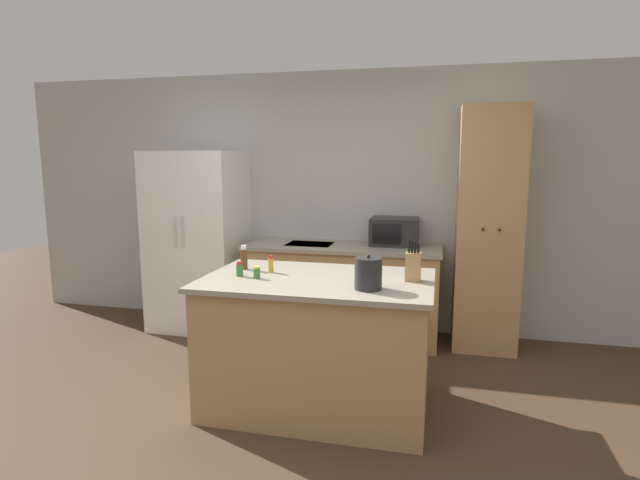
% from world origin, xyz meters
% --- Properties ---
extents(ground_plane, '(14.00, 14.00, 0.00)m').
position_xyz_m(ground_plane, '(0.00, 0.00, 0.00)').
color(ground_plane, '#423021').
extents(wall_back, '(7.20, 0.06, 2.60)m').
position_xyz_m(wall_back, '(0.00, 2.33, 1.30)').
color(wall_back, '#B2B2AD').
rests_on(wall_back, ground_plane).
extents(refrigerator, '(0.89, 0.74, 1.81)m').
position_xyz_m(refrigerator, '(-1.44, 1.94, 0.91)').
color(refrigerator, white).
rests_on(refrigerator, ground_plane).
extents(back_counter, '(1.87, 0.69, 0.91)m').
position_xyz_m(back_counter, '(0.07, 1.97, 0.46)').
color(back_counter, tan).
rests_on(back_counter, ground_plane).
extents(pantry_cabinet, '(0.56, 0.57, 2.19)m').
position_xyz_m(pantry_cabinet, '(1.40, 2.03, 1.10)').
color(pantry_cabinet, tan).
rests_on(pantry_cabinet, ground_plane).
extents(kitchen_island, '(1.56, 0.98, 0.93)m').
position_xyz_m(kitchen_island, '(0.17, 0.54, 0.47)').
color(kitchen_island, tan).
rests_on(kitchen_island, ground_plane).
extents(microwave, '(0.45, 0.37, 0.26)m').
position_xyz_m(microwave, '(0.55, 2.10, 1.05)').
color(microwave, '#232326').
rests_on(microwave, back_counter).
extents(knife_block, '(0.10, 0.09, 0.28)m').
position_xyz_m(knife_block, '(0.80, 0.61, 1.03)').
color(knife_block, tan).
rests_on(knife_block, kitchen_island).
extents(spice_bottle_tall_dark, '(0.05, 0.05, 0.09)m').
position_xyz_m(spice_bottle_tall_dark, '(-0.23, 0.43, 0.97)').
color(spice_bottle_tall_dark, '#337033').
rests_on(spice_bottle_tall_dark, kitchen_island).
extents(spice_bottle_short_red, '(0.05, 0.05, 0.10)m').
position_xyz_m(spice_bottle_short_red, '(-0.37, 0.47, 0.98)').
color(spice_bottle_short_red, '#337033').
rests_on(spice_bottle_short_red, kitchen_island).
extents(spice_bottle_amber_oil, '(0.04, 0.04, 0.12)m').
position_xyz_m(spice_bottle_amber_oil, '(-0.20, 0.62, 0.99)').
color(spice_bottle_amber_oil, gold).
rests_on(spice_bottle_amber_oil, kitchen_island).
extents(spice_bottle_green_herb, '(0.05, 0.05, 0.18)m').
position_xyz_m(spice_bottle_green_herb, '(-0.43, 0.69, 1.01)').
color(spice_bottle_green_herb, '#563319').
rests_on(spice_bottle_green_herb, kitchen_island).
extents(kettle, '(0.17, 0.17, 0.22)m').
position_xyz_m(kettle, '(0.55, 0.32, 1.03)').
color(kettle, '#232326').
rests_on(kettle, kitchen_island).
extents(fire_extinguisher, '(0.11, 0.11, 0.39)m').
position_xyz_m(fire_extinguisher, '(-2.01, 1.90, 0.17)').
color(fire_extinguisher, red).
rests_on(fire_extinguisher, ground_plane).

